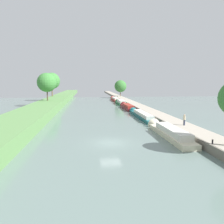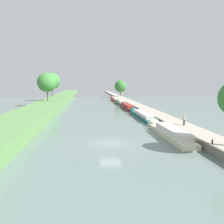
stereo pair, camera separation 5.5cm
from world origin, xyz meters
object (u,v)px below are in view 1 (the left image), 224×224
Objects in this scene: narrowboat_red at (115,99)px; narrowboat_teal at (141,115)px; narrowboat_cream at (168,132)px; person_walking at (184,119)px; narrowboat_green at (120,102)px; mooring_bollard_near at (213,142)px; narrowboat_maroon at (127,107)px; mooring_bollard_far at (117,97)px.

narrowboat_teal is at bearing -89.71° from narrowboat_red.
person_walking reaches higher than narrowboat_cream.
narrowboat_green reaches higher than narrowboat_red.
narrowboat_cream reaches higher than mooring_bollard_near.
narrowboat_red is at bearing 90.38° from narrowboat_green.
narrowboat_maroon is at bearing 93.01° from mooring_bollard_near.
narrowboat_green is 7.38× the size of person_walking.
mooring_bollard_near is 1.00× the size of mooring_bollard_far.
narrowboat_teal is 27.23m from narrowboat_green.
narrowboat_cream is 29.15× the size of mooring_bollard_near.
narrowboat_cream is 0.84× the size of narrowboat_red.
narrowboat_teal is at bearing -92.09° from mooring_bollard_far.
mooring_bollard_near is at bearing -90.00° from mooring_bollard_far.
narrowboat_maroon reaches higher than narrowboat_teal.
narrowboat_maroon is at bearing -90.44° from narrowboat_green.
person_walking is (3.38, 2.36, 1.23)m from narrowboat_cream.
narrowboat_green reaches higher than narrowboat_cream.
narrowboat_cream is at bearing -90.02° from narrowboat_maroon.
person_walking is 3.69× the size of mooring_bollard_far.
mooring_bollard_near reaches higher than narrowboat_maroon.
narrowboat_maroon is 28.24m from person_walking.
narrowboat_green is at bearing 92.15° from mooring_bollard_near.
narrowboat_teal is at bearing 89.19° from narrowboat_cream.
narrowboat_maroon is 28.29× the size of mooring_bollard_far.
narrowboat_maroon is (-0.21, 14.78, 0.04)m from narrowboat_teal.
narrowboat_teal is 48.27m from mooring_bollard_far.
mooring_bollard_far reaches higher than narrowboat_maroon.
narrowboat_green is at bearing -95.11° from mooring_bollard_far.
person_walking is at bearing -88.70° from mooring_bollard_far.
mooring_bollard_near is at bearing -88.24° from narrowboat_red.
narrowboat_cream is at bearing -90.14° from narrowboat_green.
narrowboat_teal is 9.66× the size of person_walking.
narrowboat_cream reaches higher than narrowboat_red.
narrowboat_maroon is at bearing -93.37° from mooring_bollard_far.
person_walking reaches higher than mooring_bollard_far.
narrowboat_cream is 42.82m from narrowboat_green.
narrowboat_red is (-0.21, 41.25, 0.05)m from narrowboat_teal.
narrowboat_teal is 1.26× the size of narrowboat_maroon.
mooring_bollard_far is at bearing 86.63° from narrowboat_maroon.
narrowboat_green is 27.24× the size of mooring_bollard_near.
narrowboat_green is (0.11, 42.82, 0.03)m from narrowboat_cream.
narrowboat_maroon is 26.47m from narrowboat_red.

